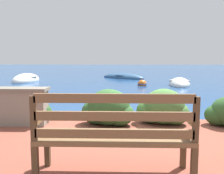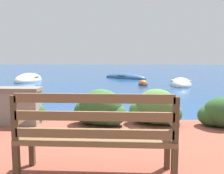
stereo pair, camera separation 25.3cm
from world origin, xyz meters
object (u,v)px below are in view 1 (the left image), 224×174
Objects in this scene: park_bench at (114,133)px; rowboat_nearest at (180,84)px; rowboat_mid at (26,80)px; mooring_buoy at (142,84)px; rowboat_far at (123,77)px.

park_bench is 0.69× the size of rowboat_nearest.
mooring_buoy is (6.72, -1.85, 0.00)m from rowboat_mid.
rowboat_far is (0.30, 14.55, -0.65)m from park_bench.
mooring_buoy is at bearing 137.76° from rowboat_far.
park_bench is at bearing -96.76° from mooring_buoy.
park_bench is at bearing 174.08° from rowboat_nearest.
rowboat_far is at bearing 118.28° from rowboat_mid.
park_bench is 0.64× the size of rowboat_mid.
park_bench reaches higher than rowboat_mid.
rowboat_mid reaches higher than rowboat_nearest.
mooring_buoy is at bearing 79.30° from park_bench.
park_bench is at bearing 29.77° from rowboat_mid.
rowboat_nearest is 8.83m from rowboat_mid.
park_bench is 10.95m from rowboat_nearest.
rowboat_nearest is 5.00m from rowboat_far.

